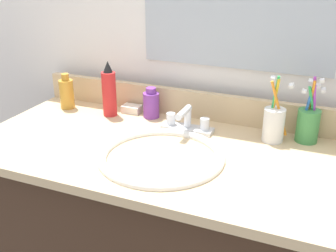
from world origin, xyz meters
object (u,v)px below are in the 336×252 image
(faucet, at_px, (187,123))
(soap_bar, at_px, (132,109))
(bottle_spray_red, at_px, (109,91))
(cup_green, at_px, (308,123))
(bottle_cream_purple, at_px, (151,104))
(cup_white_ceramic, at_px, (274,123))
(bottle_oil_amber, at_px, (67,93))

(faucet, xyz_separation_m, soap_bar, (-0.23, 0.08, -0.02))
(bottle_spray_red, relative_size, cup_green, 0.95)
(bottle_cream_purple, height_order, cup_white_ceramic, cup_white_ceramic)
(faucet, distance_m, soap_bar, 0.24)
(faucet, relative_size, cup_white_ceramic, 0.82)
(bottle_spray_red, xyz_separation_m, cup_white_ceramic, (0.54, 0.01, -0.03))
(bottle_spray_red, relative_size, bottle_oil_amber, 1.50)
(cup_white_ceramic, xyz_separation_m, soap_bar, (-0.48, 0.05, -0.04))
(bottle_oil_amber, xyz_separation_m, soap_bar, (0.23, 0.05, -0.04))
(bottle_cream_purple, xyz_separation_m, cup_green, (0.49, 0.00, 0.01))
(soap_bar, bearing_deg, cup_green, -0.97)
(bottle_cream_purple, xyz_separation_m, bottle_spray_red, (-0.13, -0.04, 0.04))
(bottle_spray_red, xyz_separation_m, soap_bar, (0.05, 0.05, -0.07))
(bottle_spray_red, relative_size, soap_bar, 2.89)
(bottle_oil_amber, xyz_separation_m, cup_green, (0.80, 0.04, 0.00))
(bottle_cream_purple, distance_m, bottle_oil_amber, 0.31)
(cup_white_ceramic, relative_size, soap_bar, 3.05)
(bottle_oil_amber, distance_m, cup_white_ceramic, 0.71)
(faucet, xyz_separation_m, bottle_cream_purple, (-0.15, 0.06, 0.02))
(cup_green, bearing_deg, bottle_spray_red, -176.16)
(cup_green, distance_m, soap_bar, 0.57)
(cup_green, height_order, soap_bar, cup_green)
(faucet, height_order, bottle_spray_red, bottle_spray_red)
(cup_green, relative_size, soap_bar, 3.03)
(soap_bar, bearing_deg, bottle_spray_red, -136.42)
(soap_bar, bearing_deg, faucet, -18.74)
(soap_bar, bearing_deg, bottle_cream_purple, -9.99)
(bottle_oil_amber, distance_m, cup_green, 0.80)
(soap_bar, bearing_deg, cup_white_ceramic, -5.41)
(cup_white_ceramic, bearing_deg, cup_green, 21.51)
(bottle_oil_amber, relative_size, cup_white_ceramic, 0.63)
(bottle_spray_red, distance_m, bottle_oil_amber, 0.18)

